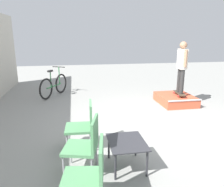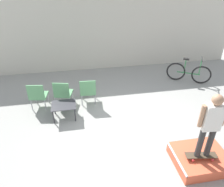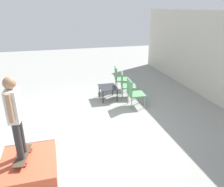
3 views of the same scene
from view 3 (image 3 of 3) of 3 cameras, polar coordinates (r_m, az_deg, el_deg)
The scene contains 8 objects.
ground_plane at distance 6.24m, azimuth -7.64°, elevation -8.32°, with size 24.00×24.00×0.00m, color gray.
skate_ramp_box at distance 4.89m, azimuth -20.86°, elevation -17.25°, with size 1.27×1.06×0.31m.
skateboard_on_ramp at distance 4.83m, azimuth -22.30°, elevation -14.72°, with size 0.75×0.33×0.07m.
person_skater at distance 4.35m, azimuth -24.08°, elevation -4.45°, with size 0.57×0.23×1.62m.
coffee_table at distance 7.72m, azimuth -1.08°, elevation 1.31°, with size 0.74×0.61×0.47m.
patio_chair_left at distance 8.61m, azimuth 1.95°, elevation 4.24°, with size 0.60×0.60×0.93m.
patio_chair_center at distance 7.89m, azimuth 3.63°, elevation 2.54°, with size 0.63×0.63×0.93m.
patio_chair_right at distance 7.16m, azimuth 5.69°, elevation 0.43°, with size 0.55×0.55×0.93m.
Camera 3 is at (5.37, -0.59, 3.11)m, focal length 35.00 mm.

